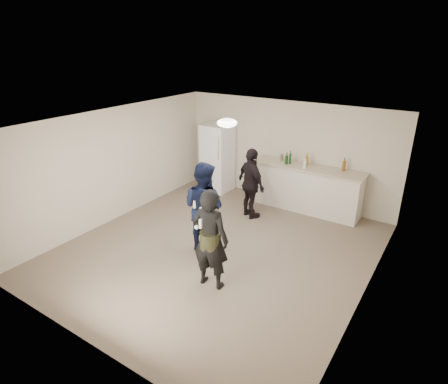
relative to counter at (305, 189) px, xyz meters
The scene contains 21 objects.
floor 2.81m from the counter, 104.34° to the right, with size 6.00×6.00×0.00m, color #6B5B4C.
ceiling 3.39m from the counter, 104.34° to the right, with size 6.00×6.00×0.00m, color silver.
wall_back 1.05m from the counter, 154.20° to the left, with size 6.00×6.00×0.00m, color beige.
wall_front 5.76m from the counter, 96.87° to the right, with size 6.00×6.00×0.00m, color beige.
wall_left 4.41m from the counter, 142.12° to the right, with size 6.00×6.00×0.00m, color beige.
wall_right 3.45m from the counter, 52.25° to the right, with size 6.00×6.00×0.00m, color beige.
counter is the anchor object (origin of this frame).
counter_top 0.55m from the counter, ahead, with size 2.68×0.64×0.04m, color beige.
fridge 2.49m from the counter, behind, with size 0.70×0.70×1.80m, color white.
fridge_handle 2.36m from the counter, 168.59° to the right, with size 0.02×0.02×0.60m, color silver.
ceiling_dome 3.13m from the counter, 106.07° to the right, with size 0.36×0.36×0.16m, color white.
shaker 0.94m from the counter, behind, with size 0.08×0.08×0.17m, color #B2B2B6.
man 2.95m from the counter, 108.73° to the right, with size 0.86×0.67×1.78m, color #101C45.
woman 3.69m from the counter, 92.46° to the right, with size 0.63×0.41×1.73m, color black.
camo_shorts 3.69m from the counter, 92.46° to the right, with size 0.34×0.34×0.28m, color #363B1B.
spectator 1.40m from the counter, 129.65° to the right, with size 0.96×0.40×1.63m, color black.
remote_man 3.24m from the counter, 107.11° to the right, with size 0.04×0.04×0.15m, color white.
nunchuk_man 3.16m from the counter, 105.18° to the right, with size 0.07×0.07×0.07m, color white.
remote_woman 3.99m from the counter, 92.31° to the right, with size 0.04×0.04×0.15m, color silver.
nunchuk_woman 3.95m from the counter, 93.79° to the right, with size 0.07×0.07×0.07m, color white.
bottle_cluster 0.67m from the counter, 30.04° to the left, with size 1.34×0.37×0.24m.
Camera 1 is at (3.58, -5.28, 3.86)m, focal length 30.00 mm.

